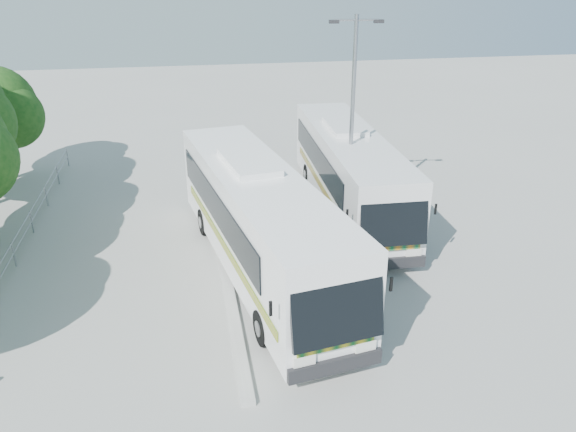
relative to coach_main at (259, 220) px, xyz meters
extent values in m
plane|color=#9B9B96|center=(1.00, -1.01, -2.06)|extent=(100.00, 100.00, 0.00)
cube|color=#B2B2AD|center=(-1.30, 0.99, -1.99)|extent=(0.40, 16.00, 0.15)
cylinder|color=gray|center=(-9.00, 2.99, -1.11)|extent=(0.06, 22.00, 0.06)
cylinder|color=gray|center=(-9.00, 2.99, -1.51)|extent=(0.06, 22.00, 0.06)
cylinder|color=gray|center=(-9.00, 12.99, -1.56)|extent=(0.06, 0.06, 1.00)
cylinder|color=#382314|center=(-11.70, 12.29, -0.67)|extent=(0.36, 0.36, 2.77)
sphere|color=#133D10|center=(-10.95, 11.79, 1.40)|extent=(3.28, 3.28, 3.28)
cube|color=white|center=(0.00, 0.03, 0.01)|extent=(4.91, 13.54, 3.37)
cube|color=black|center=(1.09, -6.54, 0.43)|extent=(2.59, 0.92, 2.15)
cube|color=black|center=(-1.50, 0.46, 0.43)|extent=(1.80, 10.48, 1.22)
cube|color=black|center=(1.27, 0.92, 0.43)|extent=(1.80, 10.48, 1.22)
cube|color=#0A4C1C|center=(-1.34, -0.53, -0.62)|extent=(1.93, 11.35, 0.31)
cylinder|color=black|center=(-0.53, -4.43, -1.51)|extent=(0.51, 1.15, 1.11)
cylinder|color=black|center=(1.94, -4.01, -1.51)|extent=(0.51, 1.15, 1.11)
cylinder|color=black|center=(-1.86, 3.54, -1.51)|extent=(0.51, 1.15, 1.11)
cylinder|color=black|center=(0.61, 3.95, -1.51)|extent=(0.51, 1.15, 1.11)
cube|color=silver|center=(4.79, 4.96, -0.09)|extent=(3.10, 12.71, 3.21)
cube|color=black|center=(4.55, -1.38, 0.31)|extent=(2.44, 0.57, 2.04)
cube|color=black|center=(3.47, 5.64, 0.31)|extent=(0.43, 10.09, 1.16)
cube|color=black|center=(6.14, 5.54, 0.31)|extent=(0.43, 10.09, 1.16)
cube|color=#0D5C2F|center=(3.43, 4.70, -0.69)|extent=(0.44, 10.93, 0.29)
cylinder|color=black|center=(3.44, 0.91, -1.53)|extent=(0.35, 1.06, 1.05)
cylinder|color=black|center=(5.82, 0.82, -1.53)|extent=(0.35, 1.06, 1.05)
cylinder|color=black|center=(3.73, 8.58, -1.53)|extent=(0.35, 1.06, 1.05)
cylinder|color=black|center=(6.11, 8.49, -1.53)|extent=(0.35, 1.06, 1.05)
cylinder|color=gray|center=(4.39, 3.55, 2.29)|extent=(0.19, 0.19, 8.70)
cylinder|color=gray|center=(4.39, 3.55, 6.42)|extent=(1.74, 0.25, 0.09)
cube|color=black|center=(3.53, 3.63, 6.37)|extent=(0.40, 0.23, 0.13)
cube|color=black|center=(5.26, 3.47, 6.37)|extent=(0.40, 0.23, 0.13)
camera|label=1|loc=(-2.38, -18.15, 8.23)|focal=35.00mm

